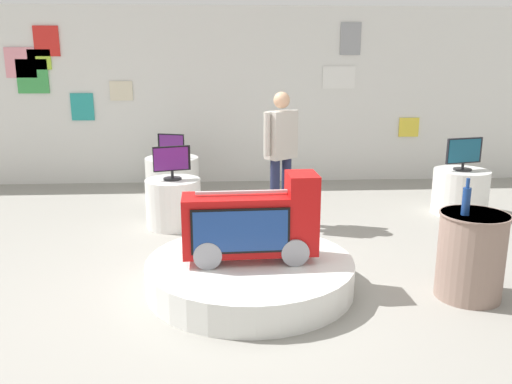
# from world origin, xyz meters

# --- Properties ---
(ground_plane) EXTENTS (30.00, 30.00, 0.00)m
(ground_plane) POSITION_xyz_m (0.00, 0.00, 0.00)
(ground_plane) COLOR gray
(back_wall_display) EXTENTS (12.11, 0.13, 2.88)m
(back_wall_display) POSITION_xyz_m (-0.01, 4.32, 1.44)
(back_wall_display) COLOR silver
(back_wall_display) RESTS_ON ground
(main_display_pedestal) EXTENTS (1.89, 1.89, 0.28)m
(main_display_pedestal) POSITION_xyz_m (0.06, -0.10, 0.14)
(main_display_pedestal) COLOR silver
(main_display_pedestal) RESTS_ON ground
(novelty_firetruck_tv) EXTENTS (1.21, 0.46, 0.79)m
(novelty_firetruck_tv) POSITION_xyz_m (0.09, -0.10, 0.60)
(novelty_firetruck_tv) COLOR gray
(novelty_firetruck_tv) RESTS_ON main_display_pedestal
(display_pedestal_left_rear) EXTENTS (0.68, 0.68, 0.60)m
(display_pedestal_left_rear) POSITION_xyz_m (-0.80, 1.82, 0.30)
(display_pedestal_left_rear) COLOR silver
(display_pedestal_left_rear) RESTS_ON ground
(tv_on_left_rear) EXTENTS (0.45, 0.22, 0.42)m
(tv_on_left_rear) POSITION_xyz_m (-0.80, 1.81, 0.83)
(tv_on_left_rear) COLOR black
(tv_on_left_rear) RESTS_ON display_pedestal_left_rear
(display_pedestal_center_rear) EXTENTS (0.74, 0.74, 0.60)m
(display_pedestal_center_rear) POSITION_xyz_m (3.03, 2.16, 0.30)
(display_pedestal_center_rear) COLOR silver
(display_pedestal_center_rear) RESTS_ON ground
(tv_on_center_rear) EXTENTS (0.52, 0.24, 0.44)m
(tv_on_center_rear) POSITION_xyz_m (3.02, 2.16, 0.83)
(tv_on_center_rear) COLOR black
(tv_on_center_rear) RESTS_ON display_pedestal_center_rear
(display_pedestal_right_rear) EXTENTS (0.80, 0.80, 0.60)m
(display_pedestal_right_rear) POSITION_xyz_m (-0.96, 3.32, 0.30)
(display_pedestal_right_rear) COLOR silver
(display_pedestal_right_rear) RESTS_ON ground
(tv_on_right_rear) EXTENTS (0.40, 0.17, 0.36)m
(tv_on_right_rear) POSITION_xyz_m (-0.96, 3.31, 0.80)
(tv_on_right_rear) COLOR black
(tv_on_right_rear) RESTS_ON display_pedestal_right_rear
(side_table_round) EXTENTS (0.59, 0.59, 0.77)m
(side_table_round) POSITION_xyz_m (1.98, -0.39, 0.39)
(side_table_round) COLOR gray
(side_table_round) RESTS_ON ground
(bottle_on_side_table) EXTENTS (0.07, 0.07, 0.32)m
(bottle_on_side_table) POSITION_xyz_m (1.87, -0.42, 0.90)
(bottle_on_side_table) COLOR navy
(bottle_on_side_table) RESTS_ON side_table_round
(shopper_browsing_near_truck) EXTENTS (0.46, 0.39, 1.67)m
(shopper_browsing_near_truck) POSITION_xyz_m (0.54, 1.77, 0.98)
(shopper_browsing_near_truck) COLOR #1E233F
(shopper_browsing_near_truck) RESTS_ON ground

